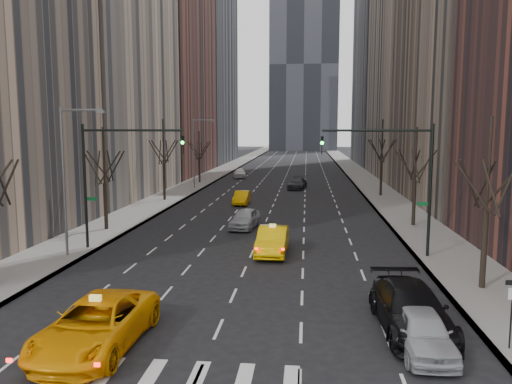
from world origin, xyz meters
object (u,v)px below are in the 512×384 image
(taxi_sedan, at_px, (273,241))
(parked_suv_black, at_px, (411,309))
(taxi_suv, at_px, (96,325))
(silver_sedan_ahead, at_px, (245,218))
(parked_sedan_silver, at_px, (423,331))

(taxi_sedan, distance_m, parked_suv_black, 13.07)
(taxi_suv, distance_m, parked_suv_black, 11.88)
(taxi_suv, relative_size, silver_sedan_ahead, 1.39)
(parked_suv_black, bearing_deg, parked_sedan_silver, -91.73)
(parked_suv_black, bearing_deg, taxi_suv, -169.73)
(parked_suv_black, distance_m, parked_sedan_silver, 1.84)
(taxi_suv, relative_size, taxi_sedan, 1.23)
(silver_sedan_ahead, height_order, parked_suv_black, parked_suv_black)
(taxi_suv, bearing_deg, taxi_sedan, 71.44)
(taxi_sedan, xyz_separation_m, silver_sedan_ahead, (-2.73, 7.94, -0.07))
(taxi_suv, height_order, parked_suv_black, parked_suv_black)
(taxi_suv, bearing_deg, parked_sedan_silver, 6.55)
(parked_sedan_silver, bearing_deg, taxi_suv, -176.61)
(taxi_sedan, xyz_separation_m, parked_suv_black, (6.19, -11.51, 0.04))
(taxi_suv, bearing_deg, parked_suv_black, 15.43)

